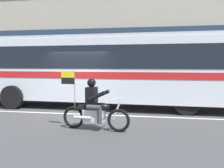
# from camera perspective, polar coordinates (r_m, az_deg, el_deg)

# --- Properties ---
(ground_plane) EXTENTS (60.00, 60.00, 0.00)m
(ground_plane) POSITION_cam_1_polar(r_m,az_deg,el_deg) (10.95, -7.59, -6.02)
(ground_plane) COLOR #3D3D3F
(sidewalk_curb) EXTENTS (28.00, 3.80, 0.15)m
(sidewalk_curb) POSITION_cam_1_polar(r_m,az_deg,el_deg) (15.81, -1.83, -2.44)
(sidewalk_curb) COLOR gray
(sidewalk_curb) RESTS_ON ground_plane
(lane_center_stripe) EXTENTS (26.60, 0.14, 0.01)m
(lane_center_stripe) POSITION_cam_1_polar(r_m,az_deg,el_deg) (10.39, -8.62, -6.59)
(lane_center_stripe) COLOR silver
(lane_center_stripe) RESTS_ON ground_plane
(office_building_facade) EXTENTS (28.00, 0.89, 10.58)m
(office_building_facade) POSITION_cam_1_polar(r_m,az_deg,el_deg) (18.23, -0.28, 14.99)
(office_building_facade) COLOR gray
(office_building_facade) RESTS_ON ground_plane
(transit_bus) EXTENTS (12.87, 3.05, 3.22)m
(transit_bus) POSITION_cam_1_polar(r_m,az_deg,el_deg) (11.68, -1.55, 3.97)
(transit_bus) COLOR silver
(transit_bus) RESTS_ON ground_plane
(motorcycle_with_rider) EXTENTS (2.19, 0.66, 1.78)m
(motorcycle_with_rider) POSITION_cam_1_polar(r_m,az_deg,el_deg) (7.74, -3.91, -5.41)
(motorcycle_with_rider) COLOR black
(motorcycle_with_rider) RESTS_ON ground_plane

